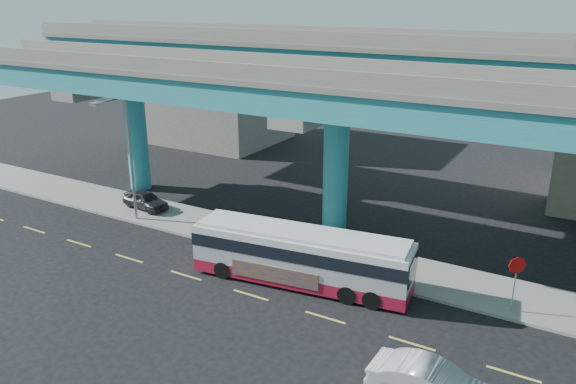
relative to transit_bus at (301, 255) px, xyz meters
The scene contains 9 objects.
ground 2.93m from the transit_bus, 127.04° to the right, with size 120.00×120.00×0.00m, color black.
sidewalk 4.09m from the transit_bus, 113.12° to the left, with size 70.00×4.00×0.15m, color gray.
lane_markings 3.14m from the transit_bus, 123.26° to the right, with size 58.00×0.12×0.01m.
viaduct 10.51m from the transit_bus, 101.90° to the left, with size 52.00×12.40×11.70m.
building_concrete 30.91m from the transit_bus, 134.32° to the left, with size 12.00×10.00×9.00m, color gray.
transit_bus is the anchor object (origin of this frame).
parked_car 14.35m from the transit_bus, 165.21° to the left, with size 3.66×1.84×1.20m, color #28282D.
street_lamp 13.71m from the transit_bus, behind, with size 0.50×2.59×7.99m.
stop_sign 9.90m from the transit_bus, 12.82° to the left, with size 0.66×0.51×2.69m.
Camera 1 is at (13.45, -20.08, 13.64)m, focal length 35.00 mm.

